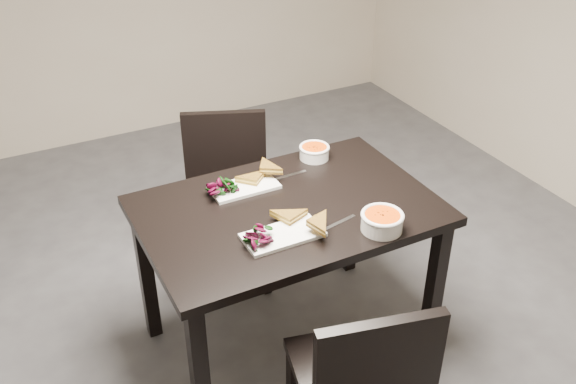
% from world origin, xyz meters
% --- Properties ---
extents(ground, '(5.00, 5.00, 0.00)m').
position_xyz_m(ground, '(0.00, 0.00, 0.00)').
color(ground, '#47474C').
rests_on(ground, ground).
extents(table, '(1.20, 0.80, 0.75)m').
position_xyz_m(table, '(0.38, 0.01, 0.65)').
color(table, black).
rests_on(table, ground).
extents(chair_near, '(0.50, 0.50, 0.85)m').
position_xyz_m(chair_near, '(0.30, -0.70, 0.48)').
color(chair_near, black).
rests_on(chair_near, ground).
extents(chair_far, '(0.55, 0.55, 0.85)m').
position_xyz_m(chair_far, '(0.38, 0.67, 0.48)').
color(chair_far, black).
rests_on(chair_far, ground).
extents(plate_near, '(0.31, 0.15, 0.02)m').
position_xyz_m(plate_near, '(0.27, -0.17, 0.76)').
color(plate_near, white).
rests_on(plate_near, table).
extents(sandwich_near, '(0.18, 0.16, 0.05)m').
position_xyz_m(sandwich_near, '(0.34, -0.15, 0.79)').
color(sandwich_near, olive).
rests_on(sandwich_near, plate_near).
extents(salad_near, '(0.10, 0.09, 0.04)m').
position_xyz_m(salad_near, '(0.17, -0.17, 0.79)').
color(salad_near, black).
rests_on(salad_near, plate_near).
extents(soup_bowl_near, '(0.17, 0.17, 0.07)m').
position_xyz_m(soup_bowl_near, '(0.63, -0.30, 0.79)').
color(soup_bowl_near, white).
rests_on(soup_bowl_near, table).
extents(cutlery_near, '(0.18, 0.05, 0.00)m').
position_xyz_m(cutlery_near, '(0.50, -0.19, 0.75)').
color(cutlery_near, silver).
rests_on(cutlery_near, table).
extents(plate_far, '(0.29, 0.14, 0.01)m').
position_xyz_m(plate_far, '(0.28, 0.22, 0.76)').
color(plate_far, white).
rests_on(plate_far, table).
extents(sandwich_far, '(0.18, 0.18, 0.05)m').
position_xyz_m(sandwich_far, '(0.35, 0.20, 0.79)').
color(sandwich_far, olive).
rests_on(sandwich_far, plate_far).
extents(salad_far, '(0.09, 0.08, 0.04)m').
position_xyz_m(salad_far, '(0.18, 0.22, 0.78)').
color(salad_far, black).
rests_on(salad_far, plate_far).
extents(soup_bowl_far, '(0.14, 0.14, 0.06)m').
position_xyz_m(soup_bowl_far, '(0.68, 0.32, 0.79)').
color(soup_bowl_far, white).
rests_on(soup_bowl_far, table).
extents(cutlery_far, '(0.18, 0.02, 0.00)m').
position_xyz_m(cutlery_far, '(0.50, 0.23, 0.75)').
color(cutlery_far, silver).
rests_on(cutlery_far, table).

